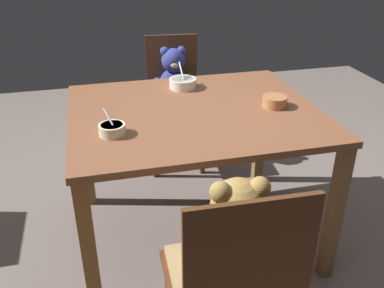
% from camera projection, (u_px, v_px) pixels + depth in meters
% --- Properties ---
extents(ground_plane, '(5.20, 5.20, 0.04)m').
position_uv_depth(ground_plane, '(194.00, 236.00, 2.38)').
color(ground_plane, '#71645E').
extents(dining_table, '(1.18, 0.98, 0.75)m').
position_uv_depth(dining_table, '(194.00, 128.00, 2.07)').
color(dining_table, brown).
rests_on(dining_table, ground_plane).
extents(teddy_chair_far_center, '(0.42, 0.43, 0.88)m').
position_uv_depth(teddy_chair_far_center, '(174.00, 87.00, 2.86)').
color(teddy_chair_far_center, '#4E2E1A').
rests_on(teddy_chair_far_center, ground_plane).
extents(teddy_chair_near_front, '(0.43, 0.40, 0.91)m').
position_uv_depth(teddy_chair_near_front, '(233.00, 260.00, 1.35)').
color(teddy_chair_near_front, '#502B16').
rests_on(teddy_chair_near_front, ground_plane).
extents(porridge_bowl_terracotta_near_right, '(0.12, 0.12, 0.05)m').
position_uv_depth(porridge_bowl_terracotta_near_right, '(275.00, 101.00, 2.05)').
color(porridge_bowl_terracotta_near_right, '#B77545').
rests_on(porridge_bowl_terracotta_near_right, dining_table).
extents(porridge_bowl_cream_near_left, '(0.11, 0.12, 0.10)m').
position_uv_depth(porridge_bowl_cream_near_left, '(112.00, 129.00, 1.77)').
color(porridge_bowl_cream_near_left, beige).
rests_on(porridge_bowl_cream_near_left, dining_table).
extents(porridge_bowl_white_far_center, '(0.15, 0.16, 0.12)m').
position_uv_depth(porridge_bowl_white_far_center, '(183.00, 83.00, 2.28)').
color(porridge_bowl_white_far_center, silver).
rests_on(porridge_bowl_white_far_center, dining_table).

